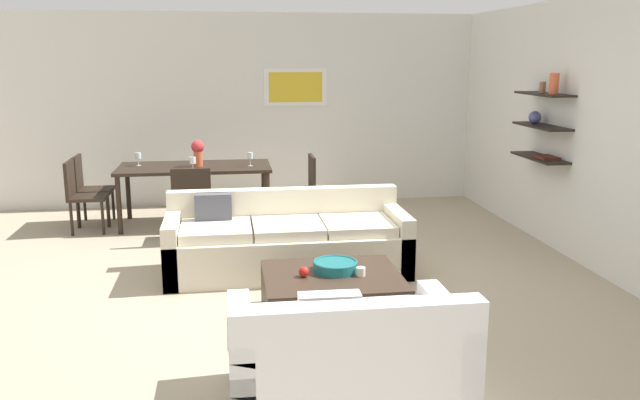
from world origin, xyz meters
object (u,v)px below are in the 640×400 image
object	(u,v)px
decorative_bowl	(335,266)
wine_glass_right_near	(250,156)
dining_chair_foot	(192,199)
wine_glass_left_far	(138,156)
dining_chair_left_near	(81,191)
centerpiece_vase	(198,151)
dining_chair_left_far	(88,185)
coffee_table	(332,297)
dining_table	(195,171)
apple_on_coffee_table	(304,272)
wine_glass_foot	(193,161)
dining_chair_right_near	(303,185)
sofa_beige	(286,243)
loveseat_white	(347,359)
candle_jar	(361,272)

from	to	relation	value
decorative_bowl	wine_glass_right_near	distance (m)	3.21
dining_chair_foot	wine_glass_left_far	distance (m)	1.25
dining_chair_left_near	centerpiece_vase	distance (m)	1.48
decorative_bowl	dining_chair_left_far	world-z (taller)	dining_chair_left_far
coffee_table	dining_table	distance (m)	3.57
dining_table	wine_glass_left_far	size ratio (longest dim) A/B	11.41
apple_on_coffee_table	dining_chair_left_far	world-z (taller)	dining_chair_left_far
dining_table	dining_chair_left_far	size ratio (longest dim) A/B	2.16
apple_on_coffee_table	decorative_bowl	bearing A→B (deg)	20.43
dining_chair_left_near	wine_glass_foot	bearing A→B (deg)	-7.90
apple_on_coffee_table	wine_glass_left_far	world-z (taller)	wine_glass_left_far
wine_glass_left_far	dining_chair_foot	bearing A→B (deg)	-54.23
dining_chair_left_near	dining_chair_left_far	bearing A→B (deg)	90.00
dining_chair_right_near	dining_chair_left_far	distance (m)	2.74
sofa_beige	wine_glass_foot	bearing A→B (deg)	119.92
coffee_table	dining_chair_foot	xyz separation A→B (m)	(-1.22, 2.46, 0.31)
dining_chair_left_far	wine_glass_foot	bearing A→B (deg)	-23.65
loveseat_white	wine_glass_foot	world-z (taller)	wine_glass_foot
sofa_beige	wine_glass_foot	size ratio (longest dim) A/B	13.61
dining_chair_left_far	wine_glass_left_far	bearing A→B (deg)	-7.90
coffee_table	dining_chair_right_near	distance (m)	3.14
dining_table	wine_glass_foot	xyz separation A→B (m)	(0.00, -0.39, 0.20)
dining_chair_right_near	apple_on_coffee_table	bearing A→B (deg)	-96.73
dining_chair_foot	centerpiece_vase	world-z (taller)	centerpiece_vase
dining_chair_left_far	candle_jar	bearing A→B (deg)	-52.05
sofa_beige	centerpiece_vase	world-z (taller)	centerpiece_vase
candle_jar	dining_chair_left_near	distance (m)	4.24
wine_glass_foot	centerpiece_vase	size ratio (longest dim) A/B	0.52
sofa_beige	apple_on_coffee_table	distance (m)	1.28
loveseat_white	decorative_bowl	bearing A→B (deg)	83.35
dining_table	dining_chair_left_far	xyz separation A→B (m)	(-1.36, 0.20, -0.18)
wine_glass_left_far	decorative_bowl	bearing A→B (deg)	-59.75
candle_jar	dining_chair_foot	world-z (taller)	dining_chair_foot
coffee_table	decorative_bowl	size ratio (longest dim) A/B	3.02
candle_jar	dining_chair_right_near	world-z (taller)	dining_chair_right_near
loveseat_white	candle_jar	distance (m)	1.30
candle_jar	centerpiece_vase	xyz separation A→B (m)	(-1.39, 3.35, 0.53)
candle_jar	dining_table	size ratio (longest dim) A/B	0.04
coffee_table	wine_glass_left_far	distance (m)	3.99
sofa_beige	coffee_table	world-z (taller)	sofa_beige
dining_chair_left_near	centerpiece_vase	bearing A→B (deg)	6.62
dining_chair_left_near	wine_glass_right_near	xyz separation A→B (m)	(2.06, 0.09, 0.37)
dining_chair_left_far	coffee_table	bearing A→B (deg)	-53.81
sofa_beige	dining_table	xyz separation A→B (m)	(-0.96, 2.07, 0.39)
dining_chair_foot	centerpiece_vase	distance (m)	0.93
loveseat_white	centerpiece_vase	distance (m)	4.76
apple_on_coffee_table	wine_glass_right_near	world-z (taller)	wine_glass_right_near
dining_table	centerpiece_vase	xyz separation A→B (m)	(0.05, -0.04, 0.26)
coffee_table	dining_table	world-z (taller)	dining_table
sofa_beige	wine_glass_left_far	size ratio (longest dim) A/B	14.13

